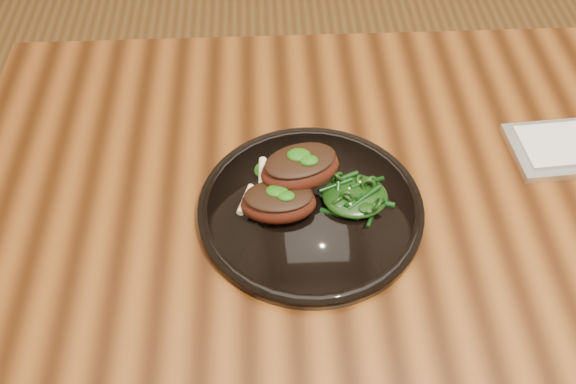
% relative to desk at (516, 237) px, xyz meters
% --- Properties ---
extents(desk, '(1.60, 0.80, 0.75)m').
position_rel_desk_xyz_m(desk, '(0.00, 0.00, 0.00)').
color(desk, black).
rests_on(desk, ground).
extents(plate, '(0.30, 0.30, 0.02)m').
position_rel_desk_xyz_m(plate, '(-0.31, -0.01, 0.09)').
color(plate, black).
rests_on(plate, desk).
extents(lamb_chop_front, '(0.11, 0.07, 0.04)m').
position_rel_desk_xyz_m(lamb_chop_front, '(-0.35, -0.02, 0.12)').
color(lamb_chop_front, '#42160C').
rests_on(lamb_chop_front, plate).
extents(lamb_chop_back, '(0.12, 0.10, 0.05)m').
position_rel_desk_xyz_m(lamb_chop_back, '(-0.32, 0.02, 0.14)').
color(lamb_chop_back, '#42160C').
rests_on(lamb_chop_back, plate).
extents(herb_smear, '(0.07, 0.05, 0.00)m').
position_rel_desk_xyz_m(herb_smear, '(-0.34, 0.06, 0.10)').
color(herb_smear, '#0D4006').
rests_on(herb_smear, plate).
extents(greens_heap, '(0.09, 0.08, 0.03)m').
position_rel_desk_xyz_m(greens_heap, '(-0.25, -0.00, 0.11)').
color(greens_heap, black).
rests_on(greens_heap, plate).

